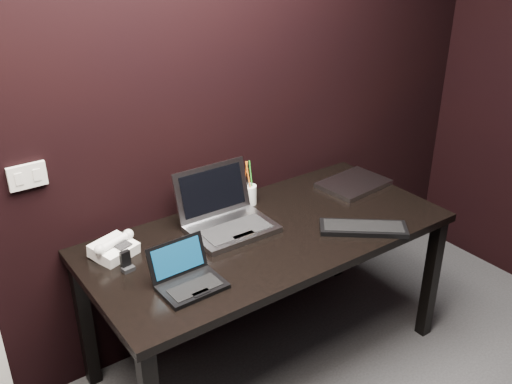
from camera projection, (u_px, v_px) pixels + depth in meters
wall_back at (162, 105)px, 2.53m from camera, size 4.00×0.00×4.00m
wall_switch at (27, 176)px, 2.28m from camera, size 0.15×0.02×0.10m
desk at (269, 246)px, 2.67m from camera, size 1.70×0.80×0.74m
netbook at (188, 278)px, 2.24m from camera, size 0.26×0.23×0.16m
silver_laptop at (227, 218)px, 2.65m from camera, size 0.39×0.35×0.26m
ext_keyboard at (363, 228)px, 2.64m from camera, size 0.40×0.36×0.03m
closed_laptop at (354, 184)px, 3.07m from camera, size 0.38×0.29×0.02m
desk_phone at (114, 248)px, 2.44m from camera, size 0.21×0.20×0.10m
mobile_phone at (126, 263)px, 2.34m from camera, size 0.05×0.05×0.09m
pen_cup at (249, 194)px, 2.87m from camera, size 0.09×0.09×0.23m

